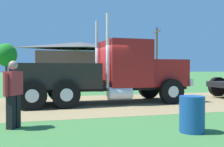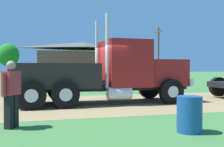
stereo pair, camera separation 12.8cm
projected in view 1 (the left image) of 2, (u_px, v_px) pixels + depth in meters
name	position (u px, v px, depth m)	size (l,w,h in m)	color
ground_plane	(93.00, 104.00, 11.66)	(200.00, 200.00, 0.00)	#3B7237
dirt_track	(93.00, 104.00, 11.66)	(120.00, 6.81, 0.01)	#8F7952
truck_foreground_white	(106.00, 74.00, 11.84)	(8.03, 2.87, 3.81)	black
visitor_walking_mid	(13.00, 91.00, 6.82)	(0.47, 0.58, 1.74)	#B22D33
visitor_far_side	(90.00, 78.00, 17.88)	(0.36, 0.65, 1.61)	#2D2D33
steel_barrel	(192.00, 114.00, 6.41)	(0.60, 0.60, 0.88)	#19478C
shed_building	(80.00, 61.00, 41.86)	(14.61, 6.94, 5.70)	brown
utility_pole_near	(157.00, 52.00, 38.54)	(0.26, 2.20, 7.49)	brown
tree_mid	(6.00, 55.00, 51.16)	(4.05, 4.05, 6.40)	#513823
tree_right	(134.00, 53.00, 52.44)	(4.26, 4.26, 6.91)	#513823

